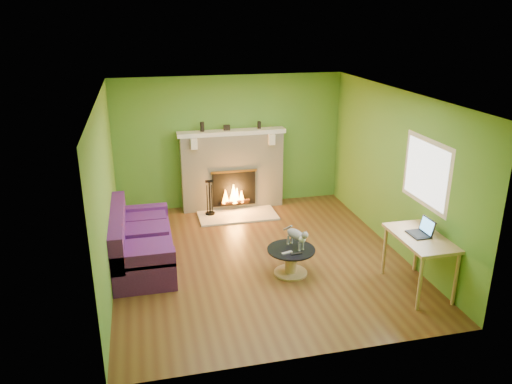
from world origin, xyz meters
TOP-DOWN VIEW (x-y plane):
  - floor at (0.00, 0.00)m, footprint 5.00×5.00m
  - ceiling at (0.00, 0.00)m, footprint 5.00×5.00m
  - wall_back at (0.00, 2.50)m, footprint 5.00×0.00m
  - wall_front at (0.00, -2.50)m, footprint 5.00×0.00m
  - wall_left at (-2.25, 0.00)m, footprint 0.00×5.00m
  - wall_right at (2.25, 0.00)m, footprint 0.00×5.00m
  - window_frame at (2.24, -0.90)m, footprint 0.00×1.20m
  - window_pane at (2.23, -0.90)m, footprint 0.00×1.06m
  - fireplace at (0.00, 2.32)m, footprint 2.10×0.46m
  - hearth at (0.00, 1.80)m, footprint 1.50×0.75m
  - mantel at (0.00, 2.30)m, footprint 2.10×0.28m
  - sofa at (-1.86, 0.26)m, footprint 0.89×1.96m
  - coffee_table at (0.34, -0.60)m, footprint 0.72×0.72m
  - desk at (1.95, -1.42)m, footprint 0.64×1.10m
  - cat at (0.42, -0.55)m, footprint 0.37×0.57m
  - remote_silver at (0.24, -0.72)m, footprint 0.18×0.09m
  - remote_black at (0.36, -0.78)m, footprint 0.16×0.05m
  - laptop at (1.93, -1.37)m, footprint 0.29×0.32m
  - fire_tools at (-0.51, 1.95)m, footprint 0.19×0.19m
  - mantel_vase_left at (-0.56, 2.33)m, footprint 0.08×0.08m
  - mantel_vase_right at (0.55, 2.33)m, footprint 0.07×0.07m
  - mantel_box at (-0.09, 2.33)m, footprint 0.12×0.08m

SIDE VIEW (x-z plane):
  - floor at x=0.00m, z-range 0.00..0.00m
  - hearth at x=0.00m, z-range 0.00..0.03m
  - coffee_table at x=0.34m, z-range 0.03..0.44m
  - sofa at x=-1.86m, z-range -0.10..0.78m
  - fire_tools at x=-0.51m, z-range 0.03..0.73m
  - remote_black at x=0.36m, z-range 0.41..0.42m
  - remote_silver at x=0.24m, z-range 0.41..0.42m
  - cat at x=0.42m, z-range 0.41..0.74m
  - desk at x=1.95m, z-range 0.31..1.12m
  - fireplace at x=0.00m, z-range -0.02..1.56m
  - laptop at x=1.93m, z-range 0.81..1.05m
  - wall_back at x=0.00m, z-range -1.20..3.80m
  - wall_front at x=0.00m, z-range -1.20..3.80m
  - wall_left at x=-2.25m, z-range -1.20..3.80m
  - wall_right at x=2.25m, z-range -1.20..3.80m
  - mantel at x=0.00m, z-range 1.50..1.58m
  - window_frame at x=2.24m, z-range 0.95..2.15m
  - window_pane at x=2.23m, z-range 1.02..2.08m
  - mantel_box at x=-0.09m, z-range 1.58..1.68m
  - mantel_vase_right at x=0.55m, z-range 1.58..1.72m
  - mantel_vase_left at x=-0.56m, z-range 1.58..1.76m
  - ceiling at x=0.00m, z-range 2.60..2.60m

